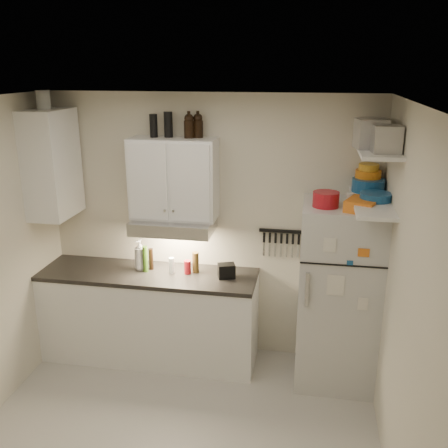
# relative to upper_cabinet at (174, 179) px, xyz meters

# --- Properties ---
(floor) EXTENTS (3.20, 3.00, 0.02)m
(floor) POSITION_rel_upper_cabinet_xyz_m (0.30, -1.33, -1.84)
(floor) COLOR #B8B4AA
(floor) RESTS_ON ground
(ceiling) EXTENTS (3.20, 3.00, 0.02)m
(ceiling) POSITION_rel_upper_cabinet_xyz_m (0.30, -1.33, 0.78)
(ceiling) COLOR white
(ceiling) RESTS_ON ground
(back_wall) EXTENTS (3.20, 0.02, 2.60)m
(back_wall) POSITION_rel_upper_cabinet_xyz_m (0.30, 0.18, -0.53)
(back_wall) COLOR beige
(back_wall) RESTS_ON ground
(right_wall) EXTENTS (0.02, 3.00, 2.60)m
(right_wall) POSITION_rel_upper_cabinet_xyz_m (1.91, -1.33, -0.53)
(right_wall) COLOR beige
(right_wall) RESTS_ON ground
(base_cabinet) EXTENTS (2.10, 0.60, 0.88)m
(base_cabinet) POSITION_rel_upper_cabinet_xyz_m (-0.25, -0.14, -1.39)
(base_cabinet) COLOR white
(base_cabinet) RESTS_ON floor
(countertop) EXTENTS (2.10, 0.62, 0.04)m
(countertop) POSITION_rel_upper_cabinet_xyz_m (-0.25, -0.14, -0.93)
(countertop) COLOR black
(countertop) RESTS_ON base_cabinet
(upper_cabinet) EXTENTS (0.80, 0.33, 0.75)m
(upper_cabinet) POSITION_rel_upper_cabinet_xyz_m (0.00, 0.00, 0.00)
(upper_cabinet) COLOR white
(upper_cabinet) RESTS_ON back_wall
(side_cabinet) EXTENTS (0.33, 0.55, 1.00)m
(side_cabinet) POSITION_rel_upper_cabinet_xyz_m (-1.14, -0.14, 0.12)
(side_cabinet) COLOR white
(side_cabinet) RESTS_ON left_wall
(range_hood) EXTENTS (0.76, 0.46, 0.12)m
(range_hood) POSITION_rel_upper_cabinet_xyz_m (0.00, -0.06, -0.44)
(range_hood) COLOR silver
(range_hood) RESTS_ON back_wall
(fridge) EXTENTS (0.70, 0.68, 1.70)m
(fridge) POSITION_rel_upper_cabinet_xyz_m (1.55, -0.18, -0.98)
(fridge) COLOR silver
(fridge) RESTS_ON floor
(shelf_hi) EXTENTS (0.30, 0.95, 0.03)m
(shelf_hi) POSITION_rel_upper_cabinet_xyz_m (1.75, -0.31, 0.38)
(shelf_hi) COLOR white
(shelf_hi) RESTS_ON right_wall
(shelf_lo) EXTENTS (0.30, 0.95, 0.03)m
(shelf_lo) POSITION_rel_upper_cabinet_xyz_m (1.75, -0.31, -0.07)
(shelf_lo) COLOR white
(shelf_lo) RESTS_ON right_wall
(knife_strip) EXTENTS (0.42, 0.02, 0.03)m
(knife_strip) POSITION_rel_upper_cabinet_xyz_m (1.00, 0.15, -0.51)
(knife_strip) COLOR black
(knife_strip) RESTS_ON back_wall
(dutch_oven) EXTENTS (0.26, 0.26, 0.13)m
(dutch_oven) POSITION_rel_upper_cabinet_xyz_m (1.39, -0.28, -0.06)
(dutch_oven) COLOR #A3131C
(dutch_oven) RESTS_ON fridge
(book_stack) EXTENTS (0.32, 0.35, 0.10)m
(book_stack) POSITION_rel_upper_cabinet_xyz_m (1.68, -0.35, -0.08)
(book_stack) COLOR orange
(book_stack) RESTS_ON fridge
(spice_jar) EXTENTS (0.07, 0.07, 0.10)m
(spice_jar) POSITION_rel_upper_cabinet_xyz_m (1.59, -0.18, -0.07)
(spice_jar) COLOR silver
(spice_jar) RESTS_ON fridge
(stock_pot) EXTENTS (0.31, 0.31, 0.20)m
(stock_pot) POSITION_rel_upper_cabinet_xyz_m (1.72, -0.07, 0.49)
(stock_pot) COLOR silver
(stock_pot) RESTS_ON shelf_hi
(tin_a) EXTENTS (0.26, 0.24, 0.22)m
(tin_a) POSITION_rel_upper_cabinet_xyz_m (1.69, -0.39, 0.50)
(tin_a) COLOR #AAAAAD
(tin_a) RESTS_ON shelf_hi
(tin_b) EXTENTS (0.21, 0.21, 0.20)m
(tin_b) POSITION_rel_upper_cabinet_xyz_m (1.78, -0.57, 0.49)
(tin_b) COLOR #AAAAAD
(tin_b) RESTS_ON shelf_hi
(bowl_teal) EXTENTS (0.28, 0.28, 0.11)m
(bowl_teal) POSITION_rel_upper_cabinet_xyz_m (1.75, 0.01, 0.01)
(bowl_teal) COLOR navy
(bowl_teal) RESTS_ON shelf_lo
(bowl_orange) EXTENTS (0.22, 0.22, 0.07)m
(bowl_orange) POSITION_rel_upper_cabinet_xyz_m (1.75, 0.06, 0.10)
(bowl_orange) COLOR orange
(bowl_orange) RESTS_ON bowl_teal
(bowl_yellow) EXTENTS (0.18, 0.18, 0.06)m
(bowl_yellow) POSITION_rel_upper_cabinet_xyz_m (1.75, 0.06, 0.16)
(bowl_yellow) COLOR gold
(bowl_yellow) RESTS_ON bowl_orange
(plates) EXTENTS (0.31, 0.31, 0.06)m
(plates) POSITION_rel_upper_cabinet_xyz_m (1.78, -0.29, -0.02)
(plates) COLOR navy
(plates) RESTS_ON shelf_lo
(growler_a) EXTENTS (0.09, 0.09, 0.22)m
(growler_a) POSITION_rel_upper_cabinet_xyz_m (0.15, 0.03, 0.49)
(growler_a) COLOR black
(growler_a) RESTS_ON upper_cabinet
(growler_b) EXTENTS (0.10, 0.10, 0.22)m
(growler_b) POSITION_rel_upper_cabinet_xyz_m (0.22, 0.07, 0.49)
(growler_b) COLOR black
(growler_b) RESTS_ON upper_cabinet
(thermos_a) EXTENTS (0.09, 0.09, 0.23)m
(thermos_a) POSITION_rel_upper_cabinet_xyz_m (-0.05, 0.05, 0.49)
(thermos_a) COLOR black
(thermos_a) RESTS_ON upper_cabinet
(thermos_b) EXTENTS (0.09, 0.09, 0.21)m
(thermos_b) POSITION_rel_upper_cabinet_xyz_m (-0.18, 0.02, 0.48)
(thermos_b) COLOR black
(thermos_b) RESTS_ON upper_cabinet
(side_jar) EXTENTS (0.15, 0.15, 0.17)m
(side_jar) POSITION_rel_upper_cabinet_xyz_m (-1.16, -0.13, 0.71)
(side_jar) COLOR silver
(side_jar) RESTS_ON side_cabinet
(soap_bottle) EXTENTS (0.17, 0.17, 0.34)m
(soap_bottle) POSITION_rel_upper_cabinet_xyz_m (-0.34, -0.07, -0.73)
(soap_bottle) COLOR white
(soap_bottle) RESTS_ON countertop
(pepper_mill) EXTENTS (0.07, 0.07, 0.20)m
(pepper_mill) POSITION_rel_upper_cabinet_xyz_m (0.20, -0.05, -0.80)
(pepper_mill) COLOR brown
(pepper_mill) RESTS_ON countertop
(oil_bottle) EXTENTS (0.06, 0.06, 0.26)m
(oil_bottle) POSITION_rel_upper_cabinet_xyz_m (-0.28, -0.12, -0.78)
(oil_bottle) COLOR #3B6719
(oil_bottle) RESTS_ON countertop
(vinegar_bottle) EXTENTS (0.05, 0.05, 0.21)m
(vinegar_bottle) POSITION_rel_upper_cabinet_xyz_m (-0.24, -0.05, -0.80)
(vinegar_bottle) COLOR black
(vinegar_bottle) RESTS_ON countertop
(clear_bottle) EXTENTS (0.06, 0.06, 0.16)m
(clear_bottle) POSITION_rel_upper_cabinet_xyz_m (-0.02, -0.11, -0.83)
(clear_bottle) COLOR silver
(clear_bottle) RESTS_ON countertop
(red_jar) EXTENTS (0.07, 0.07, 0.13)m
(red_jar) POSITION_rel_upper_cabinet_xyz_m (0.13, -0.09, -0.84)
(red_jar) COLOR #A3131C
(red_jar) RESTS_ON countertop
(caddy) EXTENTS (0.18, 0.16, 0.13)m
(caddy) POSITION_rel_upper_cabinet_xyz_m (0.52, -0.12, -0.84)
(caddy) COLOR black
(caddy) RESTS_ON countertop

